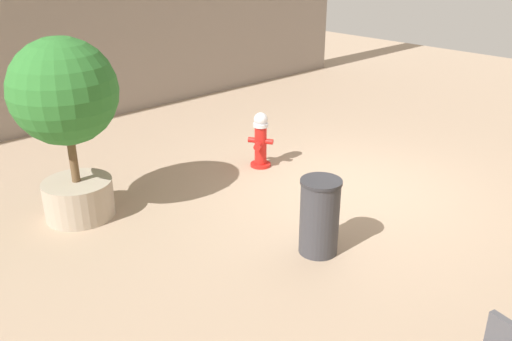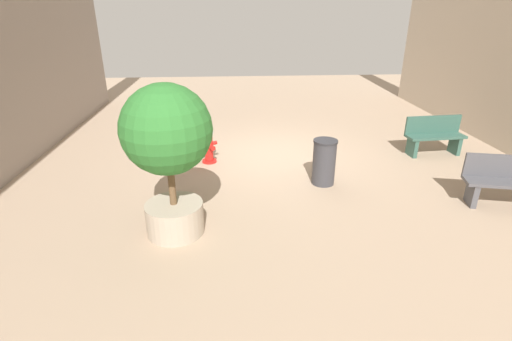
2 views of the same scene
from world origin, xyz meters
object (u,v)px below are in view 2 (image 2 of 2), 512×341
at_px(planter_tree, 168,144).
at_px(trash_bin, 324,162).
at_px(bench_near, 434,135).
at_px(fire_hydrant, 209,143).

relative_size(planter_tree, trash_bin, 2.57).
bearing_deg(bench_near, trash_bin, 25.97).
bearing_deg(planter_tree, fire_hydrant, -98.00).
height_order(bench_near, planter_tree, planter_tree).
relative_size(bench_near, trash_bin, 1.54).
bearing_deg(trash_bin, fire_hydrant, -29.04).
xyz_separation_m(planter_tree, trash_bin, (-2.86, -1.68, -1.06)).
xyz_separation_m(fire_hydrant, planter_tree, (0.43, 3.03, 1.07)).
distance_m(fire_hydrant, bench_near, 5.58).
bearing_deg(fire_hydrant, trash_bin, 150.96).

